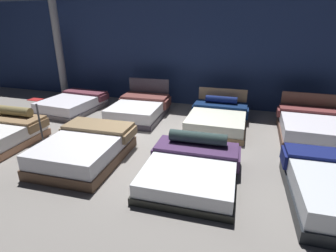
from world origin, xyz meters
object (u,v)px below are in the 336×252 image
Objects in this scene: bed_7 at (312,127)px; price_sign at (41,131)px; bed_4 at (73,104)px; support_pillar at (59,51)px; bed_1 at (85,148)px; bed_6 at (218,118)px; bed_2 at (192,168)px; bed_5 at (140,109)px.

price_sign is (-5.98, -2.73, 0.22)m from bed_7.
support_pillar is at bearing 138.41° from bed_4.
bed_1 is 0.98× the size of bed_6.
price_sign is at bearing 171.47° from bed_1.
bed_4 is at bearing 146.42° from bed_2.
bed_1 is at bearing -5.79° from price_sign.
bed_6 reaches higher than bed_2.
bed_1 is 2.30m from bed_2.
bed_1 is 2.90m from bed_5.
support_pillar is (-3.74, 1.28, 1.49)m from bed_5.
bed_5 is at bearing 87.78° from bed_1.
bed_7 is at bearing 3.38° from bed_4.
support_pillar is at bearing 170.86° from bed_7.
bed_2 is 3.78m from bed_7.
support_pillar is (-6.06, 4.19, 1.53)m from bed_2.
bed_6 reaches higher than bed_4.
bed_6 is 2.39m from bed_7.
bed_7 is 0.58× the size of support_pillar.
bed_1 is 3.71m from bed_6.
price_sign is (-3.50, 0.13, 0.26)m from bed_2.
price_sign reaches higher than bed_6.
bed_4 is 1.04× the size of bed_7.
bed_1 is 3.68m from bed_4.
bed_5 is 2.41m from bed_6.
bed_2 is at bearing -2.17° from price_sign.
bed_5 reaches higher than bed_4.
bed_2 is 0.94× the size of bed_5.
bed_5 is at bearing 5.27° from bed_4.
support_pillar is (-6.15, 1.34, 1.51)m from bed_6.
bed_5 is at bearing 179.12° from bed_7.
bed_1 reaches higher than bed_4.
bed_1 is at bearing -149.41° from bed_7.
bed_6 is at bearing 179.83° from bed_7.
support_pillar is at bearing 166.70° from bed_6.
price_sign reaches higher than bed_7.
bed_5 reaches higher than bed_6.
bed_5 is 1.79× the size of price_sign.
bed_1 is 1.04× the size of bed_2.
bed_4 is 2.48m from support_pillar.
bed_4 is at bearing 179.39° from bed_6.
bed_6 is at bearing -4.46° from bed_5.
bed_6 is at bearing 37.20° from price_sign.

